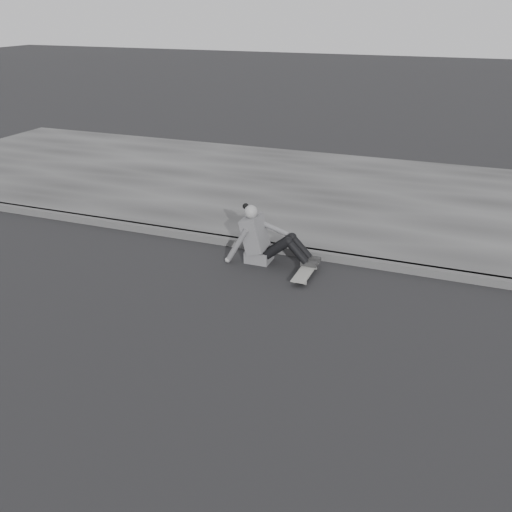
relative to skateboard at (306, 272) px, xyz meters
The scene contains 5 objects.
ground 2.57m from the skateboard, 48.13° to the right, with size 80.00×80.00×0.00m, color black.
curb 1.84m from the skateboard, 21.19° to the left, with size 24.00×0.16×0.12m, color #474747.
sidewalk 4.07m from the skateboard, 65.03° to the left, with size 24.00×6.00×0.12m, color #3E3E3E.
skateboard is the anchor object (origin of this frame).
seated_woman 0.83m from the skateboard, 161.47° to the left, with size 1.38×0.46×0.88m.
Camera 1 is at (0.26, -5.10, 3.53)m, focal length 40.00 mm.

